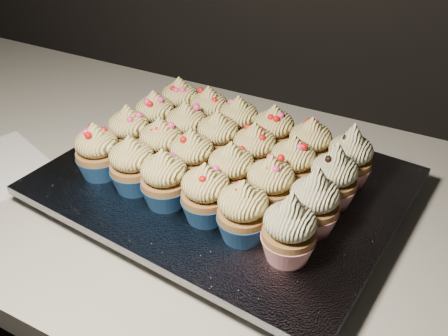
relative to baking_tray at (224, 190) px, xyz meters
The scene contains 28 objects.
cabinet 0.52m from the baking_tray, behind, with size 2.40×0.60×0.86m, color black.
worktop 0.21m from the baking_tray, behind, with size 2.44×0.64×0.04m, color beige.
baking_tray is the anchor object (origin of this frame).
foil_lining 0.02m from the baking_tray, ahead, with size 0.48×0.37×0.01m, color silver.
cupcake_0 0.19m from the baking_tray, 154.47° to the right, with size 0.06×0.06×0.08m.
cupcake_1 0.14m from the baking_tray, 140.14° to the right, with size 0.06×0.06×0.08m.
cupcake_2 0.11m from the baking_tray, 114.54° to the right, with size 0.06×0.06×0.08m.
cupcake_3 0.11m from the baking_tray, 76.22° to the right, with size 0.06×0.06×0.08m.
cupcake_4 0.14m from the baking_tray, 51.72° to the right, with size 0.06×0.06×0.08m.
cupcake_5 0.19m from the baking_tray, 37.27° to the right, with size 0.06×0.06×0.10m.
cupcake_6 0.16m from the baking_tray, behind, with size 0.06×0.06×0.08m.
cupcake_7 0.11m from the baking_tray, 166.80° to the right, with size 0.06×0.06×0.08m.
cupcake_8 0.08m from the baking_tray, 141.75° to the right, with size 0.06×0.06×0.08m.
cupcake_9 0.07m from the baking_tray, 49.05° to the right, with size 0.06×0.06×0.08m.
cupcake_10 0.11m from the baking_tray, 23.00° to the right, with size 0.06×0.06×0.08m.
cupcake_11 0.17m from the baking_tray, 17.38° to the right, with size 0.06×0.06×0.10m.
cupcake_12 0.16m from the baking_tray, 162.90° to the left, with size 0.06×0.06×0.08m.
cupcake_13 0.11m from the baking_tray, 156.47° to the left, with size 0.06×0.06×0.08m.
cupcake_14 0.08m from the baking_tray, 129.38° to the left, with size 0.06×0.06×0.08m.
cupcake_15 0.07m from the baking_tray, 40.50° to the left, with size 0.06×0.06×0.08m.
cupcake_16 0.11m from the baking_tray, 12.74° to the left, with size 0.06×0.06×0.08m.
cupcake_17 0.16m from the baking_tray, ahead, with size 0.06×0.06×0.10m.
cupcake_18 0.18m from the baking_tray, 142.68° to the left, with size 0.06×0.06×0.08m.
cupcake_19 0.14m from the baking_tray, 129.04° to the left, with size 0.06×0.06×0.08m.
cupcake_20 0.11m from the baking_tray, 104.52° to the left, with size 0.06×0.06×0.08m.
cupcake_21 0.11m from the baking_tray, 67.88° to the left, with size 0.06×0.06×0.08m.
cupcake_22 0.14m from the baking_tray, 38.93° to the left, with size 0.06×0.06×0.08m.
cupcake_23 0.18m from the baking_tray, 24.44° to the left, with size 0.06×0.06×0.10m.
Camera 1 is at (0.48, 1.17, 1.34)m, focal length 40.00 mm.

